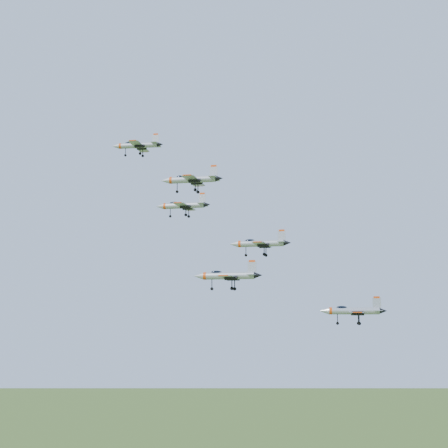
{
  "coord_description": "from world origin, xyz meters",
  "views": [
    {
      "loc": [
        8.65,
        -125.29,
        122.09
      ],
      "look_at": [
        5.67,
        -1.74,
        139.46
      ],
      "focal_mm": 50.0,
      "sensor_mm": 36.0,
      "label": 1
    }
  ],
  "objects": [
    {
      "name": "jet_right_high",
      "position": [
        -0.08,
        -14.51,
        145.88
      ],
      "size": [
        11.71,
        9.81,
        3.14
      ],
      "rotation": [
        0.0,
        0.0,
        -0.17
      ],
      "color": "#9DA2A9"
    },
    {
      "name": "jet_right_low",
      "position": [
        6.44,
        -13.77,
        128.46
      ],
      "size": [
        12.61,
        10.61,
        3.39
      ],
      "rotation": [
        0.0,
        0.0,
        -0.21
      ],
      "color": "#9DA2A9"
    },
    {
      "name": "jet_trail",
      "position": [
        30.37,
        -3.78,
        122.23
      ],
      "size": [
        12.96,
        10.78,
        3.46
      ],
      "rotation": [
        0.0,
        0.0,
        -0.11
      ],
      "color": "#9DA2A9"
    },
    {
      "name": "jet_left_low",
      "position": [
        12.99,
        7.96,
        136.6
      ],
      "size": [
        13.4,
        11.28,
        3.6
      ],
      "rotation": [
        0.0,
        0.0,
        -0.21
      ],
      "color": "#9DA2A9"
    },
    {
      "name": "jet_left_high",
      "position": [
        -2.89,
        -0.56,
        143.48
      ],
      "size": [
        11.55,
        9.72,
        3.1
      ],
      "rotation": [
        0.0,
        0.0,
        -0.2
      ],
      "color": "#9DA2A9"
    },
    {
      "name": "jet_lead",
      "position": [
        -14.99,
        14.58,
        160.27
      ],
      "size": [
        12.39,
        10.32,
        3.31
      ],
      "rotation": [
        0.0,
        0.0,
        -0.13
      ],
      "color": "#9DA2A9"
    }
  ]
}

